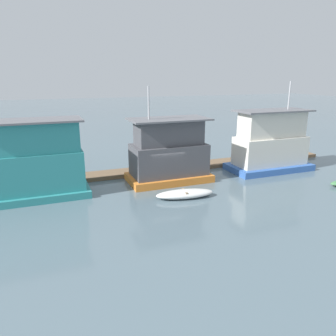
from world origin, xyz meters
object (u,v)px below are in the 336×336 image
(houseboat_teal, at_px, (32,162))
(houseboat_orange, at_px, (169,154))
(dinghy_white, at_px, (185,194))
(houseboat_blue, at_px, (270,144))

(houseboat_teal, xyz_separation_m, houseboat_orange, (9.50, 0.13, -0.28))
(houseboat_orange, relative_size, dinghy_white, 1.77)
(houseboat_blue, relative_size, dinghy_white, 1.83)
(houseboat_orange, xyz_separation_m, dinghy_white, (-0.35, -3.81, -1.84))
(houseboat_blue, bearing_deg, houseboat_orange, 178.46)
(houseboat_teal, height_order, houseboat_blue, houseboat_blue)
(houseboat_teal, relative_size, houseboat_orange, 0.97)
(houseboat_teal, distance_m, houseboat_blue, 18.58)
(dinghy_white, bearing_deg, houseboat_orange, 84.72)
(houseboat_orange, distance_m, dinghy_white, 4.25)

